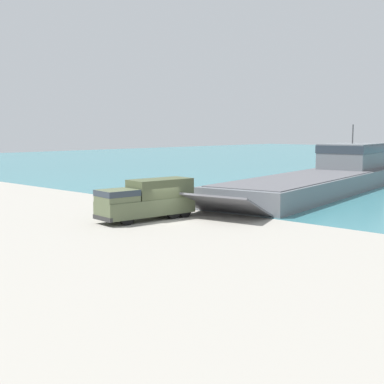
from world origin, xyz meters
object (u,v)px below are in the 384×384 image
Objects in this scene: military_truck at (147,199)px; mooring_bollard at (136,199)px; soldier_on_ramp at (124,205)px; landing_craft at (326,175)px.

military_truck is 9.74m from mooring_bollard.
military_truck reaches higher than soldier_on_ramp.
landing_craft is at bearing 96.11° from soldier_on_ramp.
landing_craft is 23.07m from mooring_bollard.
landing_craft is 27.66m from soldier_on_ramp.
soldier_on_ramp is 2.52× the size of mooring_bollard.
mooring_bollard is at bearing -118.86° from landing_craft.
soldier_on_ramp is at bearing -103.99° from landing_craft.
mooring_bollard is at bearing -119.23° from military_truck.
soldier_on_ramp is (-2.45, -0.25, -0.64)m from military_truck.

